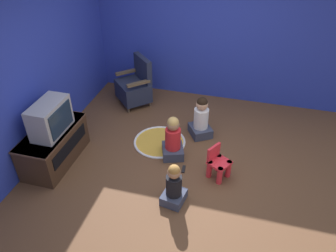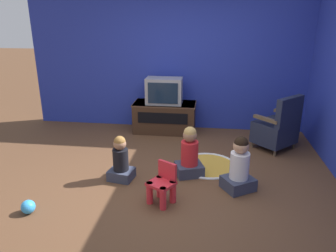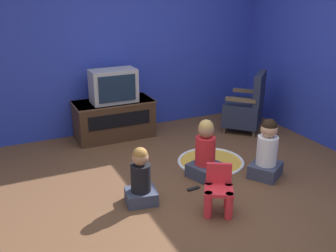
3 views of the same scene
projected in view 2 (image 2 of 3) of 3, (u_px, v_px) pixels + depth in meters
ground_plane at (175, 182)px, 4.38m from camera, size 30.00×30.00×0.00m
wall_back at (170, 58)px, 6.10m from camera, size 5.29×0.12×2.67m
tv_cabinet at (165, 117)px, 6.13m from camera, size 1.15×0.55×0.56m
television at (164, 91)px, 5.91m from camera, size 0.65×0.35×0.48m
black_armchair at (277, 128)px, 5.33m from camera, size 0.80×0.80×0.92m
yellow_kid_chair at (162, 186)px, 3.87m from camera, size 0.38×0.37×0.49m
play_mat at (208, 166)px, 4.83m from camera, size 0.86×0.86×0.04m
child_watching_left at (190, 154)px, 4.49m from camera, size 0.45×0.42×0.71m
child_watching_center at (121, 161)px, 4.38m from camera, size 0.36×0.33×0.62m
child_watching_right at (239, 167)px, 4.11m from camera, size 0.48×0.47×0.72m
toy_ball at (28, 207)px, 3.69m from camera, size 0.16×0.16×0.16m
remote_control at (167, 181)px, 4.40m from camera, size 0.15×0.06×0.02m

